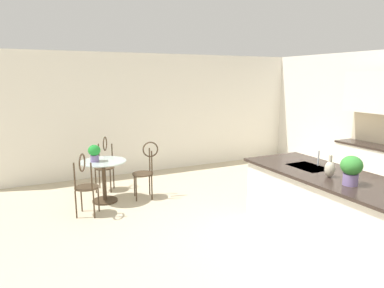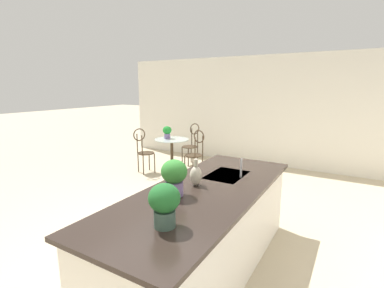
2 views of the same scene
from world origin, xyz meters
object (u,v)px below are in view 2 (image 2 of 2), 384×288
Objects in this scene: bistro_table at (172,151)px; vase_on_counter at (196,175)px; potted_plant_on_table at (167,131)px; potted_plant_counter_near at (174,175)px; potted_plant_counter_far at (164,202)px; chair_near_window at (196,151)px; chair_toward_desk at (144,149)px; chair_by_island at (192,142)px.

bistro_table is 3.72m from vase_on_counter.
bistro_table is 0.48m from potted_plant_on_table.
potted_plant_on_table is at bearing -143.58° from potted_plant_counter_near.
vase_on_counter is (-0.90, -0.24, -0.08)m from potted_plant_counter_far.
vase_on_counter is (2.89, 2.43, 0.12)m from potted_plant_on_table.
chair_near_window is 1.20m from chair_toward_desk.
potted_plant_counter_near is (3.24, 2.39, 0.21)m from potted_plant_on_table.
chair_by_island is 3.54× the size of potted_plant_on_table.
chair_near_window is (0.14, 0.73, 0.13)m from bistro_table.
chair_toward_desk is 0.71m from potted_plant_on_table.
chair_by_island is 1.00× the size of chair_toward_desk.
chair_by_island is at bearing -151.76° from potted_plant_counter_far.
vase_on_counter reaches higher than chair_toward_desk.
potted_plant_counter_far is (3.79, 2.67, 0.20)m from potted_plant_on_table.
chair_near_window is 0.98m from chair_by_island.
potted_plant_on_table reaches higher than bistro_table.
potted_plant_counter_near is 1.23× the size of vase_on_counter.
bistro_table is 0.77× the size of chair_near_window.
potted_plant_counter_near reaches higher than potted_plant_on_table.
potted_plant_counter_far is 0.62m from potted_plant_counter_near.
chair_toward_desk is 3.54× the size of potted_plant_on_table.
potted_plant_counter_far is (3.77, 2.53, 0.67)m from bistro_table.
potted_plant_counter_far is 0.94m from vase_on_counter.
vase_on_counter is (2.32, 2.69, 0.46)m from chair_toward_desk.
potted_plant_counter_near reaches higher than chair_near_window.
chair_by_island is at bearing 155.28° from chair_toward_desk.
chair_toward_desk is at bearing -130.84° from vase_on_counter.
bistro_table is at bearing -100.69° from chair_near_window.
potted_plant_counter_far is at bearing 15.20° from vase_on_counter.
vase_on_counter is at bearing 38.59° from bistro_table.
potted_plant_counter_far reaches higher than chair_by_island.
chair_toward_desk is 2.94× the size of potted_plant_counter_near.
chair_toward_desk is 3.58m from vase_on_counter.
vase_on_counter is (2.87, 2.29, 0.58)m from bistro_table.
chair_toward_desk is at bearing -135.27° from potted_plant_counter_near.
chair_near_window is 3.54× the size of potted_plant_on_table.
bistro_table is 3.99m from potted_plant_counter_near.
potted_plant_counter_near reaches higher than chair_toward_desk.
chair_toward_desk is (0.41, -1.12, 0.00)m from chair_near_window.
potted_plant_counter_near is (3.08, 1.52, 0.55)m from chair_near_window.
chair_toward_desk is at bearing -137.71° from potted_plant_counter_far.
chair_by_island is at bearing 166.61° from bistro_table.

